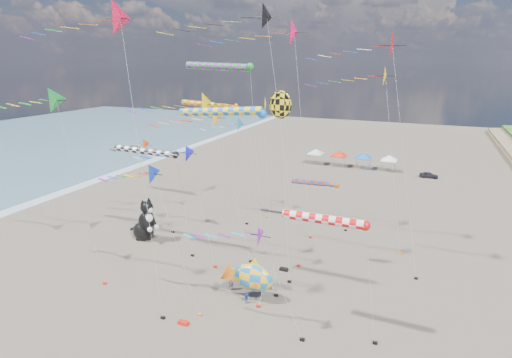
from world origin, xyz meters
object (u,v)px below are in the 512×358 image
object	(u,v)px
child_green	(270,286)
child_blue	(246,297)
person_adult	(231,282)
cat_inflatable	(144,218)
fish_inflatable	(252,277)
parked_car	(429,175)

from	to	relation	value
child_green	child_blue	xyz separation A→B (m)	(-1.26, -2.80, 0.06)
person_adult	cat_inflatable	bearing A→B (deg)	114.20
fish_inflatable	parked_car	size ratio (longest dim) A/B	1.61
child_green	parked_car	size ratio (longest dim) A/B	0.32
fish_inflatable	child_green	world-z (taller)	fish_inflatable
person_adult	child_green	xyz separation A→B (m)	(3.55, 1.35, -0.27)
child_green	parked_car	distance (m)	49.75
fish_inflatable	person_adult	xyz separation A→B (m)	(-2.50, 0.62, -1.46)
parked_car	child_blue	bearing A→B (deg)	162.83
child_blue	parked_car	world-z (taller)	child_blue
person_adult	child_blue	world-z (taller)	person_adult
fish_inflatable	person_adult	distance (m)	2.96
cat_inflatable	fish_inflatable	bearing A→B (deg)	-7.25
child_green	parked_car	bearing A→B (deg)	103.59
child_green	parked_car	world-z (taller)	parked_car
cat_inflatable	person_adult	xyz separation A→B (m)	(14.83, -6.06, -1.97)
child_blue	parked_car	xyz separation A→B (m)	(14.90, 50.64, -0.02)
cat_inflatable	parked_car	bearing A→B (deg)	67.25
cat_inflatable	child_blue	xyz separation A→B (m)	(17.11, -7.50, -2.18)
fish_inflatable	child_green	bearing A→B (deg)	62.11
child_green	parked_car	xyz separation A→B (m)	(13.64, 47.85, 0.04)
cat_inflatable	child_green	size ratio (longest dim) A/B	5.26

